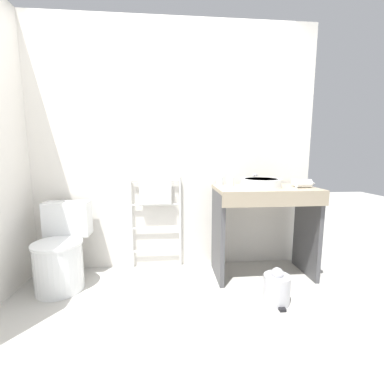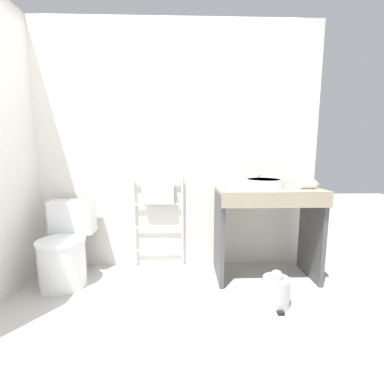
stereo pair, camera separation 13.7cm
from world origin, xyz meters
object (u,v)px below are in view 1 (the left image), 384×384
object	(u,v)px
toilet	(61,253)
towel_radiator	(156,203)
trash_bin	(277,288)
cup_near_wall	(220,181)
hair_dryer	(304,183)
cup_near_edge	(230,181)
sink_basin	(261,183)

from	to	relation	value
toilet	towel_radiator	world-z (taller)	towel_radiator
trash_bin	cup_near_wall	bearing A→B (deg)	117.00
towel_radiator	cup_near_wall	size ratio (longest dim) A/B	11.18
towel_radiator	hair_dryer	size ratio (longest dim) A/B	5.17
toilet	trash_bin	world-z (taller)	toilet
cup_near_edge	sink_basin	bearing A→B (deg)	-23.83
towel_radiator	sink_basin	world-z (taller)	towel_radiator
cup_near_edge	hair_dryer	world-z (taller)	cup_near_edge
towel_radiator	hair_dryer	distance (m)	1.45
sink_basin	cup_near_edge	xyz separation A→B (m)	(-0.27, 0.12, 0.00)
towel_radiator	toilet	bearing A→B (deg)	-159.62
toilet	cup_near_edge	world-z (taller)	cup_near_edge
trash_bin	toilet	bearing A→B (deg)	166.60
cup_near_wall	towel_radiator	bearing A→B (deg)	173.96
sink_basin	cup_near_wall	size ratio (longest dim) A/B	4.41
sink_basin	cup_near_wall	distance (m)	0.41
towel_radiator	sink_basin	size ratio (longest dim) A/B	2.54
sink_basin	trash_bin	distance (m)	0.95
cup_near_wall	trash_bin	bearing A→B (deg)	-63.00
cup_near_wall	sink_basin	bearing A→B (deg)	-23.84
toilet	cup_near_edge	xyz separation A→B (m)	(1.58, 0.20, 0.61)
toilet	cup_near_wall	bearing A→B (deg)	9.27
cup_near_wall	trash_bin	size ratio (longest dim) A/B	0.29
towel_radiator	sink_basin	xyz separation A→B (m)	(1.02, -0.23, 0.23)
cup_near_edge	trash_bin	distance (m)	1.05
hair_dryer	cup_near_wall	bearing A→B (deg)	161.43
cup_near_wall	toilet	bearing A→B (deg)	-170.73
towel_radiator	sink_basin	distance (m)	1.07
cup_near_edge	trash_bin	world-z (taller)	cup_near_edge
cup_near_edge	towel_radiator	bearing A→B (deg)	171.45
cup_near_wall	trash_bin	world-z (taller)	cup_near_wall
toilet	towel_radiator	bearing A→B (deg)	20.38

